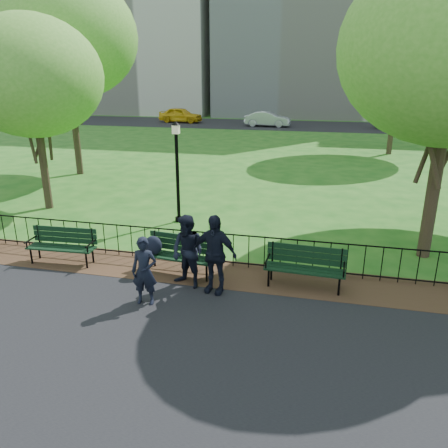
% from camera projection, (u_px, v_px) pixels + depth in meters
% --- Properties ---
extents(ground, '(120.00, 120.00, 0.00)m').
position_uv_depth(ground, '(170.00, 299.00, 9.63)').
color(ground, '#1E5A17').
extents(asphalt_path, '(60.00, 9.20, 0.01)m').
position_uv_depth(asphalt_path, '(91.00, 407.00, 6.50)').
color(asphalt_path, black).
rests_on(asphalt_path, ground).
extents(dirt_strip, '(60.00, 1.60, 0.01)m').
position_uv_depth(dirt_strip, '(190.00, 270.00, 11.00)').
color(dirt_strip, '#3C2B18').
rests_on(dirt_strip, ground).
extents(far_street, '(70.00, 9.00, 0.01)m').
position_uv_depth(far_street, '(296.00, 125.00, 41.80)').
color(far_street, black).
rests_on(far_street, ground).
extents(iron_fence, '(24.06, 0.06, 1.00)m').
position_uv_depth(iron_fence, '(196.00, 245.00, 11.30)').
color(iron_fence, black).
rests_on(iron_fence, ground).
extents(apartment_west, '(22.00, 15.00, 26.00)m').
position_uv_depth(apartment_west, '(132.00, 3.00, 54.34)').
color(apartment_west, beige).
rests_on(apartment_west, ground).
extents(park_bench_main, '(1.88, 0.76, 1.04)m').
position_uv_depth(park_bench_main, '(168.00, 248.00, 10.72)').
color(park_bench_main, black).
rests_on(park_bench_main, ground).
extents(park_bench_left_a, '(1.80, 0.65, 1.01)m').
position_uv_depth(park_bench_left_a, '(63.00, 242.00, 11.34)').
color(park_bench_left_a, black).
rests_on(park_bench_left_a, ground).
extents(park_bench_right_a, '(1.85, 0.65, 1.04)m').
position_uv_depth(park_bench_right_a, '(305.00, 262.00, 10.04)').
color(park_bench_right_a, black).
rests_on(park_bench_right_a, ground).
extents(lamppost, '(0.30, 0.30, 3.30)m').
position_uv_depth(lamppost, '(177.00, 169.00, 14.13)').
color(lamppost, black).
rests_on(lamppost, ground).
extents(tree_near_w, '(4.76, 4.76, 6.63)m').
position_uv_depth(tree_near_w, '(32.00, 77.00, 14.68)').
color(tree_near_w, '#2D2116').
rests_on(tree_near_w, ground).
extents(tree_mid_w, '(6.50, 6.50, 9.06)m').
position_uv_depth(tree_mid_w, '(65.00, 37.00, 19.64)').
color(tree_mid_w, '#2D2116').
rests_on(tree_mid_w, ground).
extents(tree_far_e, '(7.03, 7.03, 9.80)m').
position_uv_depth(tree_far_e, '(403.00, 35.00, 24.80)').
color(tree_far_e, '#2D2116').
rests_on(tree_far_e, ground).
extents(person_left, '(0.58, 0.42, 1.50)m').
position_uv_depth(person_left, '(144.00, 271.00, 9.21)').
color(person_left, black).
rests_on(person_left, asphalt_path).
extents(person_mid, '(0.94, 0.73, 1.71)m').
position_uv_depth(person_mid, '(188.00, 252.00, 9.94)').
color(person_mid, black).
rests_on(person_mid, asphalt_path).
extents(person_right, '(1.13, 0.63, 1.83)m').
position_uv_depth(person_right, '(214.00, 254.00, 9.67)').
color(person_right, black).
rests_on(person_right, asphalt_path).
extents(taxi, '(4.48, 2.08, 1.49)m').
position_uv_depth(taxi, '(181.00, 115.00, 44.07)').
color(taxi, gold).
rests_on(taxi, far_street).
extents(sedan_silver, '(4.29, 1.67, 1.39)m').
position_uv_depth(sedan_silver, '(268.00, 119.00, 40.67)').
color(sedan_silver, '#B8BCC1').
rests_on(sedan_silver, far_street).
extents(sedan_dark, '(5.67, 2.44, 1.63)m').
position_uv_depth(sedan_dark, '(409.00, 120.00, 38.72)').
color(sedan_dark, black).
rests_on(sedan_dark, far_street).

